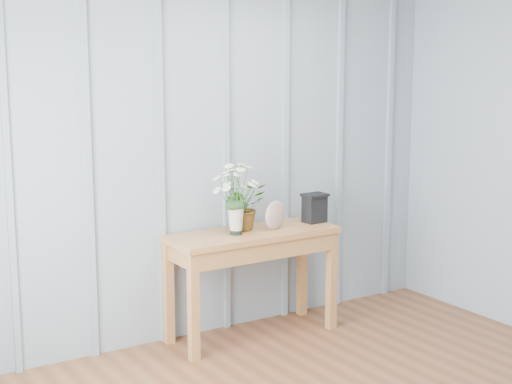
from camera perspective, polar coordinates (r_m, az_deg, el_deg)
room_shell at (r=4.16m, az=4.05°, el=10.50°), size 4.00×4.50×2.50m
sideboard at (r=5.40m, az=-0.29°, el=-4.05°), size 1.20×0.45×0.75m
daisy_vase at (r=5.21m, az=-1.48°, el=0.34°), size 0.36×0.28×0.52m
spider_plant at (r=5.38m, az=-0.90°, el=-1.05°), size 0.32×0.28×0.33m
felt_disc_vessel at (r=5.40m, az=1.41°, el=-1.69°), size 0.21×0.11×0.20m
carved_box at (r=5.64m, az=4.28°, el=-1.14°), size 0.18×0.14×0.21m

